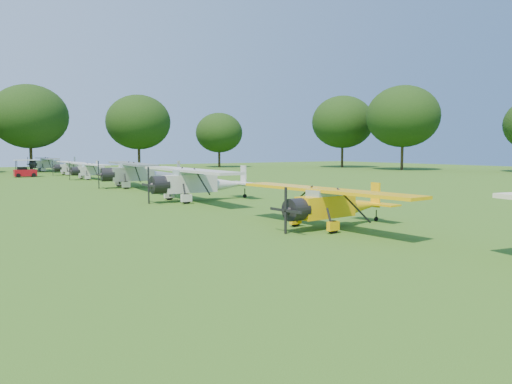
% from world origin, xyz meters
% --- Properties ---
extents(ground, '(160.00, 160.00, 0.00)m').
position_xyz_m(ground, '(0.00, 0.00, 0.00)').
color(ground, '#2C4B12').
rests_on(ground, ground).
extents(tree_belt, '(137.36, 130.27, 14.52)m').
position_xyz_m(tree_belt, '(3.57, 0.16, 8.03)').
color(tree_belt, '#312413').
rests_on(tree_belt, ground).
extents(aircraft_2, '(6.06, 9.66, 1.90)m').
position_xyz_m(aircraft_2, '(0.42, -7.26, 1.11)').
color(aircraft_2, '#F4B30A').
rests_on(aircraft_2, ground).
extents(aircraft_3, '(7.39, 11.73, 2.32)m').
position_xyz_m(aircraft_3, '(0.39, 6.07, 1.36)').
color(aircraft_3, silver).
rests_on(aircraft_3, ground).
extents(aircraft_4, '(7.69, 12.23, 2.40)m').
position_xyz_m(aircraft_4, '(1.09, 19.22, 1.40)').
color(aircraft_4, '#BAB9BE').
rests_on(aircraft_4, ground).
extents(aircraft_5, '(6.12, 9.74, 1.92)m').
position_xyz_m(aircraft_5, '(0.97, 33.42, 1.12)').
color(aircraft_5, silver).
rests_on(aircraft_5, ground).
extents(aircraft_6, '(6.03, 9.59, 1.89)m').
position_xyz_m(aircraft_6, '(1.23, 44.16, 1.11)').
color(aircraft_6, silver).
rests_on(aircraft_6, ground).
extents(aircraft_7, '(7.14, 11.33, 2.24)m').
position_xyz_m(aircraft_7, '(0.63, 56.50, 1.31)').
color(aircraft_7, '#BAB9BE').
rests_on(aircraft_7, ground).
extents(golf_cart, '(2.49, 1.56, 2.10)m').
position_xyz_m(golf_cart, '(-5.06, 42.30, 0.70)').
color(golf_cart, '#A50B15').
rests_on(golf_cart, ground).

